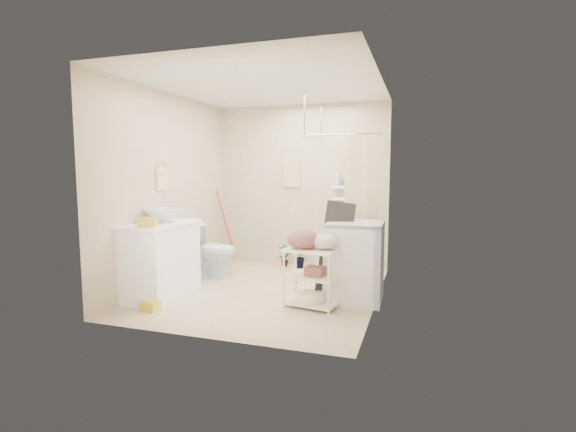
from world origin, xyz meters
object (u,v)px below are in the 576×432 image
Objects in this scene: vanity at (161,260)px; washing_machine at (355,261)px; toilet at (211,250)px; laundry_rack at (311,272)px.

washing_machine reaches higher than vanity.
toilet is 0.97× the size of laundry_rack.
washing_machine is 0.60m from laundry_rack.
toilet is 0.82× the size of washing_machine.
toilet is at bearing 82.61° from vanity.
washing_machine is (2.18, -0.50, 0.08)m from toilet.
washing_machine reaches higher than toilet.
toilet is at bearing 165.53° from washing_machine.
washing_machine is (2.30, 0.57, 0.01)m from vanity.
laundry_rack is (-0.43, -0.41, -0.07)m from washing_machine.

